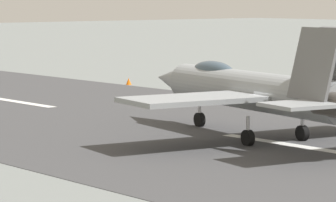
% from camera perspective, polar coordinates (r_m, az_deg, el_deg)
% --- Properties ---
extents(ground_plane, '(400.00, 400.00, 0.00)m').
position_cam_1_polar(ground_plane, '(46.04, 7.02, -2.57)').
color(ground_plane, slate).
extents(runway_strip, '(240.00, 26.00, 0.02)m').
position_cam_1_polar(runway_strip, '(46.03, 7.03, -2.56)').
color(runway_strip, '#404043').
rests_on(runway_strip, ground).
extents(fighter_jet, '(18.12, 15.03, 5.63)m').
position_cam_1_polar(fighter_jet, '(47.59, 5.06, 0.68)').
color(fighter_jet, gray).
rests_on(fighter_jet, ground).
extents(marker_cone_far, '(0.44, 0.44, 0.55)m').
position_cam_1_polar(marker_cone_far, '(76.85, -2.33, 1.17)').
color(marker_cone_far, orange).
rests_on(marker_cone_far, ground).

